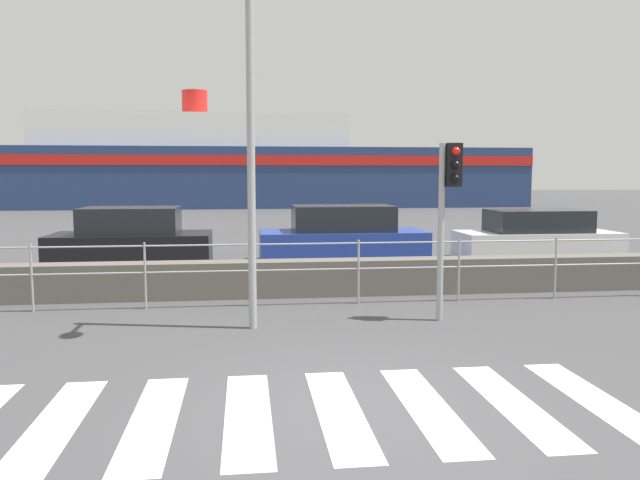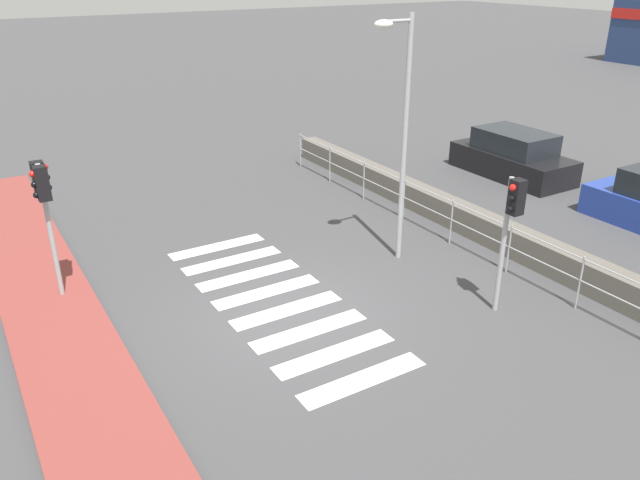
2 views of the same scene
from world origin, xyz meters
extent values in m
plane|color=#424244|center=(0.00, 0.00, 0.00)|extent=(160.00, 160.00, 0.00)
cube|color=brown|center=(0.00, -4.10, 0.06)|extent=(24.00, 1.80, 0.12)
cube|color=silver|center=(-3.78, 0.00, 0.00)|extent=(0.45, 2.40, 0.01)
cube|color=silver|center=(-2.88, 0.00, 0.00)|extent=(0.45, 2.40, 0.01)
cube|color=silver|center=(-1.98, 0.00, 0.00)|extent=(0.45, 2.40, 0.01)
cube|color=silver|center=(-1.08, 0.00, 0.00)|extent=(0.45, 2.40, 0.01)
cube|color=silver|center=(-0.18, 0.00, 0.00)|extent=(0.45, 2.40, 0.01)
cube|color=silver|center=(0.72, 0.00, 0.00)|extent=(0.45, 2.40, 0.01)
cube|color=silver|center=(1.62, 0.00, 0.00)|extent=(0.45, 2.40, 0.01)
cube|color=silver|center=(2.52, 0.00, 0.00)|extent=(0.45, 2.40, 0.01)
cube|color=#605B54|center=(0.00, 5.94, 0.35)|extent=(18.80, 0.55, 0.69)
cylinder|color=#9EA0A3|center=(0.00, 5.07, 1.11)|extent=(16.92, 0.03, 0.03)
cylinder|color=#9EA0A3|center=(0.00, 5.07, 0.64)|extent=(16.92, 0.03, 0.03)
cylinder|color=#9EA0A3|center=(-8.46, 5.07, 0.58)|extent=(0.04, 0.04, 1.17)
cylinder|color=#9EA0A3|center=(-6.58, 5.07, 0.58)|extent=(0.04, 0.04, 1.17)
cylinder|color=#9EA0A3|center=(-4.70, 5.07, 0.58)|extent=(0.04, 0.04, 1.17)
cylinder|color=#9EA0A3|center=(-2.82, 5.07, 0.58)|extent=(0.04, 0.04, 1.17)
cylinder|color=#9EA0A3|center=(-0.94, 5.07, 0.58)|extent=(0.04, 0.04, 1.17)
cylinder|color=#9EA0A3|center=(0.94, 5.07, 0.58)|extent=(0.04, 0.04, 1.17)
cylinder|color=#9EA0A3|center=(2.82, 5.07, 0.58)|extent=(0.04, 0.04, 1.17)
cylinder|color=#9EA0A3|center=(-3.04, -3.78, 1.47)|extent=(0.10, 0.10, 2.94)
cube|color=black|center=(-3.21, -3.78, 2.60)|extent=(0.24, 0.24, 0.68)
sphere|color=red|center=(-3.21, -3.64, 2.81)|extent=(0.13, 0.13, 0.13)
sphere|color=black|center=(-3.21, -3.64, 2.60)|extent=(0.13, 0.13, 0.13)
sphere|color=black|center=(-3.21, -3.64, 2.39)|extent=(0.13, 0.13, 0.13)
cube|color=black|center=(-2.87, -3.78, 2.60)|extent=(0.24, 0.24, 0.68)
sphere|color=red|center=(-2.87, -3.92, 2.81)|extent=(0.13, 0.13, 0.13)
sphere|color=black|center=(-2.87, -3.92, 2.60)|extent=(0.13, 0.13, 0.13)
sphere|color=black|center=(-2.87, -3.92, 2.39)|extent=(0.13, 0.13, 0.13)
cylinder|color=#9EA0A3|center=(2.00, 3.63, 1.41)|extent=(0.10, 0.10, 2.83)
cube|color=black|center=(2.17, 3.63, 2.49)|extent=(0.24, 0.24, 0.68)
sphere|color=red|center=(2.17, 3.49, 2.70)|extent=(0.13, 0.13, 0.13)
sphere|color=black|center=(2.17, 3.49, 2.49)|extent=(0.13, 0.13, 0.13)
sphere|color=black|center=(2.17, 3.49, 2.27)|extent=(0.13, 0.13, 0.13)
cylinder|color=#9EA0A3|center=(-0.99, 3.48, 2.76)|extent=(0.12, 0.12, 5.53)
cylinder|color=#9EA0A3|center=(-0.99, 3.12, 5.38)|extent=(0.07, 0.71, 0.07)
ellipsoid|color=silver|center=(-0.99, 2.77, 5.33)|extent=(0.32, 0.42, 0.19)
cube|color=black|center=(-4.00, 10.51, 0.41)|extent=(4.03, 1.81, 0.82)
cube|color=#1E2328|center=(-4.00, 10.51, 1.16)|extent=(2.42, 1.59, 0.67)
camera|label=1|loc=(-1.09, -5.90, 2.35)|focal=35.00mm
camera|label=2|loc=(9.53, -5.13, 6.47)|focal=35.00mm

